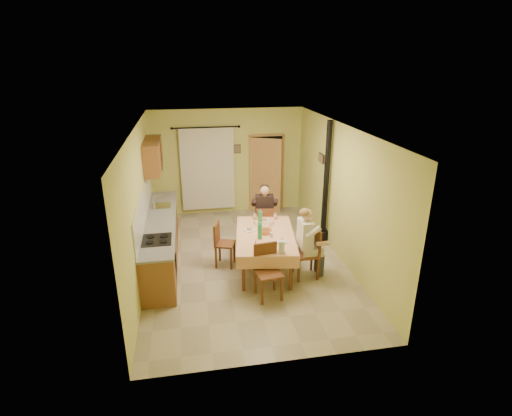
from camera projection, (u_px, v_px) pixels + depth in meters
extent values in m
cube|color=tan|center=(245.00, 261.00, 8.39)|extent=(4.00, 6.00, 0.01)
cube|color=#D5D76E|center=(228.00, 162.00, 10.65)|extent=(4.00, 0.04, 2.80)
cube|color=#D5D76E|center=(279.00, 275.00, 5.13)|extent=(4.00, 0.04, 2.80)
cube|color=#D5D76E|center=(140.00, 205.00, 7.56)|extent=(0.04, 6.00, 2.80)
cube|color=#D5D76E|center=(340.00, 193.00, 8.22)|extent=(0.04, 6.00, 2.80)
cube|color=white|center=(244.00, 128.00, 7.39)|extent=(4.00, 6.00, 0.04)
cube|color=brown|center=(162.00, 241.00, 8.32)|extent=(0.60, 3.60, 0.88)
cube|color=gray|center=(160.00, 220.00, 8.16)|extent=(0.64, 3.64, 0.04)
cube|color=white|center=(144.00, 206.00, 7.99)|extent=(0.02, 3.60, 0.66)
cube|color=silver|center=(161.00, 206.00, 8.89)|extent=(0.42, 0.42, 0.03)
cube|color=black|center=(157.00, 240.00, 7.23)|extent=(0.52, 0.56, 0.02)
cube|color=black|center=(175.00, 262.00, 7.44)|extent=(0.01, 0.55, 0.55)
cube|color=brown|center=(153.00, 156.00, 8.96)|extent=(0.35, 1.40, 0.70)
cylinder|color=black|center=(206.00, 128.00, 10.11)|extent=(1.70, 0.04, 0.04)
cube|color=silver|center=(208.00, 169.00, 10.52)|extent=(1.40, 0.06, 2.20)
cube|color=black|center=(266.00, 174.00, 10.94)|extent=(0.84, 0.03, 2.06)
cube|color=tan|center=(250.00, 175.00, 10.85)|extent=(0.06, 0.06, 2.12)
cube|color=tan|center=(282.00, 173.00, 11.00)|extent=(0.06, 0.06, 2.12)
cube|color=tan|center=(267.00, 135.00, 10.55)|extent=(0.96, 0.06, 0.06)
cube|color=tan|center=(266.00, 176.00, 10.75)|extent=(0.76, 0.39, 2.04)
cube|color=#EDA87B|center=(265.00, 235.00, 7.86)|extent=(1.39, 2.03, 0.04)
cube|color=#EDA87B|center=(268.00, 263.00, 7.02)|extent=(1.11, 0.18, 0.22)
cube|color=#EDA87B|center=(263.00, 222.00, 8.78)|extent=(1.11, 0.18, 0.22)
cube|color=#EDA87B|center=(237.00, 240.00, 7.88)|extent=(0.29, 1.87, 0.22)
cube|color=#EDA87B|center=(293.00, 240.00, 7.91)|extent=(0.29, 1.87, 0.22)
cylinder|color=white|center=(264.00, 220.00, 8.49)|extent=(0.25, 0.25, 0.02)
ellipsoid|color=#CC7233|center=(264.00, 219.00, 8.48)|extent=(0.12, 0.12, 0.05)
cylinder|color=white|center=(267.00, 248.00, 7.27)|extent=(0.25, 0.25, 0.02)
ellipsoid|color=#CC7233|center=(267.00, 247.00, 7.26)|extent=(0.12, 0.12, 0.05)
cylinder|color=white|center=(281.00, 242.00, 7.51)|extent=(0.25, 0.25, 0.02)
ellipsoid|color=#CC7233|center=(281.00, 241.00, 7.51)|extent=(0.12, 0.12, 0.05)
cylinder|color=white|center=(249.00, 230.00, 8.03)|extent=(0.25, 0.25, 0.02)
ellipsoid|color=#CC7233|center=(249.00, 229.00, 8.02)|extent=(0.12, 0.12, 0.05)
cylinder|color=orange|center=(265.00, 231.00, 7.88)|extent=(0.26, 0.26, 0.08)
cylinder|color=white|center=(267.00, 246.00, 7.33)|extent=(0.28, 0.28, 0.02)
cube|color=tan|center=(265.00, 245.00, 7.34)|extent=(0.07, 0.06, 0.03)
cube|color=tan|center=(266.00, 244.00, 7.38)|extent=(0.07, 0.05, 0.03)
cube|color=tan|center=(267.00, 246.00, 7.31)|extent=(0.07, 0.07, 0.03)
cube|color=tan|center=(268.00, 246.00, 7.27)|extent=(0.07, 0.07, 0.03)
cube|color=tan|center=(267.00, 245.00, 7.33)|extent=(0.05, 0.07, 0.03)
cylinder|color=silver|center=(271.00, 235.00, 7.70)|extent=(0.07, 0.07, 0.10)
cylinder|color=silver|center=(271.00, 224.00, 8.18)|extent=(0.07, 0.07, 0.10)
cylinder|color=white|center=(282.00, 247.00, 7.07)|extent=(0.11, 0.11, 0.22)
cylinder|color=silver|center=(282.00, 245.00, 7.06)|extent=(0.02, 0.02, 0.30)
cube|color=brown|center=(264.00, 225.00, 8.98)|extent=(0.43, 0.43, 0.04)
cube|color=brown|center=(265.00, 218.00, 8.73)|extent=(0.39, 0.09, 0.44)
cube|color=brown|center=(269.00, 273.00, 6.98)|extent=(0.48, 0.48, 0.04)
cube|color=brown|center=(265.00, 255.00, 7.06)|extent=(0.43, 0.10, 0.49)
cube|color=brown|center=(306.00, 254.00, 7.67)|extent=(0.45, 0.45, 0.04)
cube|color=brown|center=(317.00, 240.00, 7.61)|extent=(0.05, 0.44, 0.50)
cube|color=brown|center=(225.00, 244.00, 8.08)|extent=(0.47, 0.47, 0.04)
cube|color=brown|center=(217.00, 233.00, 8.02)|extent=(0.16, 0.37, 0.43)
cube|color=black|center=(265.00, 224.00, 8.85)|extent=(0.41, 0.45, 0.16)
cube|color=black|center=(264.00, 207.00, 8.85)|extent=(0.43, 0.27, 0.54)
sphere|color=tan|center=(265.00, 190.00, 8.70)|extent=(0.21, 0.21, 0.21)
ellipsoid|color=black|center=(265.00, 188.00, 8.73)|extent=(0.21, 0.21, 0.16)
cube|color=silver|center=(311.00, 250.00, 7.66)|extent=(0.41, 0.37, 0.16)
cube|color=silver|center=(305.00, 234.00, 7.51)|extent=(0.23, 0.41, 0.54)
sphere|color=tan|center=(307.00, 214.00, 7.37)|extent=(0.21, 0.21, 0.21)
ellipsoid|color=olive|center=(305.00, 213.00, 7.35)|extent=(0.21, 0.21, 0.16)
cylinder|color=black|center=(326.00, 185.00, 8.75)|extent=(0.12, 0.12, 2.80)
cylinder|color=black|center=(323.00, 236.00, 9.19)|extent=(0.24, 0.24, 0.30)
cube|color=black|center=(237.00, 149.00, 10.54)|extent=(0.19, 0.03, 0.23)
cube|color=brown|center=(321.00, 158.00, 9.16)|extent=(0.03, 0.31, 0.21)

